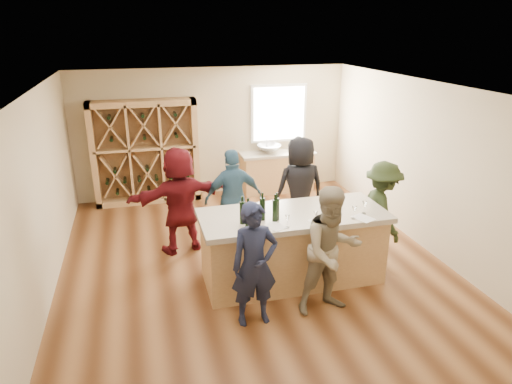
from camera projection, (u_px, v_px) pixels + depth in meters
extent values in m
cube|color=brown|center=(253.00, 266.00, 7.42)|extent=(6.00, 7.00, 0.10)
cube|color=white|center=(253.00, 84.00, 6.42)|extent=(6.00, 7.00, 0.10)
cube|color=#C8B691|center=(213.00, 132.00, 10.14)|extent=(6.00, 0.10, 2.80)
cube|color=#C8B691|center=(362.00, 318.00, 3.70)|extent=(6.00, 0.10, 2.80)
cube|color=#C8B691|center=(36.00, 200.00, 6.18)|extent=(0.10, 7.00, 2.80)
cube|color=#C8B691|center=(429.00, 166.00, 7.65)|extent=(0.10, 7.00, 2.80)
cube|color=white|center=(279.00, 113.00, 10.30)|extent=(1.30, 0.06, 1.30)
cube|color=white|center=(279.00, 114.00, 10.27)|extent=(1.18, 0.01, 1.18)
cube|color=tan|center=(146.00, 152.00, 9.63)|extent=(2.20, 0.45, 2.20)
cube|color=tan|center=(277.00, 173.00, 10.49)|extent=(1.60, 0.58, 0.86)
cube|color=#B6AB95|center=(277.00, 154.00, 10.33)|extent=(1.70, 0.62, 0.06)
imported|color=silver|center=(269.00, 149.00, 10.24)|extent=(0.54, 0.54, 0.19)
cylinder|color=silver|center=(267.00, 144.00, 10.39)|extent=(0.02, 0.02, 0.30)
cube|color=tan|center=(292.00, 249.00, 6.79)|extent=(2.60, 1.00, 1.00)
cube|color=#B6AB95|center=(293.00, 216.00, 6.60)|extent=(2.72, 1.12, 0.08)
cylinder|color=black|center=(242.00, 213.00, 6.19)|extent=(0.10, 0.10, 0.32)
cylinder|color=black|center=(248.00, 215.00, 6.09)|extent=(0.09, 0.09, 0.33)
cylinder|color=black|center=(262.00, 209.00, 6.31)|extent=(0.09, 0.09, 0.32)
cylinder|color=black|center=(275.00, 210.00, 6.27)|extent=(0.10, 0.10, 0.31)
cylinder|color=black|center=(277.00, 209.00, 6.31)|extent=(0.08, 0.08, 0.32)
cone|color=white|center=(287.00, 222.00, 6.08)|extent=(0.08, 0.08, 0.17)
cone|color=white|center=(315.00, 218.00, 6.20)|extent=(0.07, 0.07, 0.17)
cone|color=white|center=(354.00, 213.00, 6.36)|extent=(0.07, 0.07, 0.18)
cone|color=white|center=(328.00, 209.00, 6.51)|extent=(0.08, 0.08, 0.17)
cone|color=white|center=(364.00, 207.00, 6.53)|extent=(0.10, 0.10, 0.19)
cube|color=white|center=(276.00, 226.00, 6.15)|extent=(0.28, 0.32, 0.00)
cube|color=white|center=(320.00, 222.00, 6.28)|extent=(0.29, 0.34, 0.00)
cube|color=white|center=(363.00, 218.00, 6.41)|extent=(0.31, 0.36, 0.00)
imported|color=#191E38|center=(255.00, 265.00, 5.69)|extent=(0.61, 0.45, 1.64)
imported|color=gray|center=(332.00, 251.00, 5.91)|extent=(0.90, 0.56, 1.76)
imported|color=#263319|center=(381.00, 211.00, 7.31)|extent=(0.59, 1.10, 1.65)
imported|color=#335972|center=(234.00, 198.00, 7.79)|extent=(1.03, 0.57, 1.71)
imported|color=black|center=(300.00, 188.00, 8.05)|extent=(0.93, 0.63, 1.85)
imported|color=#590F14|center=(180.00, 200.00, 7.54)|extent=(1.77, 0.94, 1.82)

